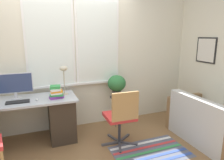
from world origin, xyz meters
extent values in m
plane|color=brown|center=(0.00, 0.00, 0.00)|extent=(14.00, 14.00, 0.00)
cube|color=beige|center=(0.00, 0.73, 1.35)|extent=(9.00, 0.06, 2.70)
cube|color=white|center=(-0.29, 0.69, 1.58)|extent=(0.82, 0.02, 1.52)
cube|color=white|center=(-0.29, 0.68, 1.58)|extent=(0.75, 0.01, 1.45)
cube|color=white|center=(0.56, 0.69, 1.58)|extent=(0.82, 0.02, 1.52)
cube|color=white|center=(0.56, 0.68, 1.58)|extent=(0.75, 0.01, 1.45)
cube|color=white|center=(0.13, 0.70, 0.83)|extent=(1.71, 0.11, 0.04)
cube|color=beige|center=(2.49, 0.00, 1.35)|extent=(0.06, 9.00, 2.70)
cube|color=black|center=(2.46, -0.02, 1.44)|extent=(0.02, 0.45, 0.47)
cube|color=silver|center=(2.45, -0.02, 1.44)|extent=(0.01, 0.40, 0.42)
cube|color=#B2B7BC|center=(-0.93, 0.33, 0.72)|extent=(1.92, 0.65, 0.03)
cube|color=#33281E|center=(-0.21, 0.33, 0.35)|extent=(0.40, 0.57, 0.71)
cylinder|color=silver|center=(-0.88, 0.44, 0.75)|extent=(0.16, 0.16, 0.02)
cylinder|color=silver|center=(-0.88, 0.44, 0.80)|extent=(0.05, 0.05, 0.09)
cube|color=silver|center=(-0.88, 0.44, 0.99)|extent=(0.53, 0.02, 0.31)
cube|color=navy|center=(-0.88, 0.43, 0.99)|extent=(0.51, 0.01, 0.29)
cube|color=black|center=(-0.84, 0.22, 0.75)|extent=(0.33, 0.14, 0.02)
ellipsoid|color=silver|center=(-0.57, 0.21, 0.76)|extent=(0.04, 0.07, 0.04)
cylinder|color=#BCB299|center=(-0.13, 0.40, 0.74)|extent=(0.12, 0.12, 0.01)
cylinder|color=#BCB299|center=(-0.13, 0.40, 0.95)|extent=(0.02, 0.02, 0.40)
ellipsoid|color=#BCB299|center=(-0.13, 0.40, 1.18)|extent=(0.13, 0.13, 0.09)
cube|color=purple|center=(-0.28, 0.22, 0.76)|extent=(0.23, 0.15, 0.04)
cube|color=green|center=(-0.28, 0.21, 0.80)|extent=(0.22, 0.14, 0.03)
cube|color=white|center=(-0.29, 0.22, 0.83)|extent=(0.18, 0.15, 0.02)
cube|color=orange|center=(-0.28, 0.23, 0.85)|extent=(0.18, 0.16, 0.03)
cube|color=white|center=(-0.29, 0.21, 0.89)|extent=(0.16, 0.15, 0.03)
cube|color=green|center=(-0.29, 0.23, 0.92)|extent=(0.17, 0.18, 0.04)
cylinder|color=#B2844C|center=(-1.06, -0.17, 0.22)|extent=(0.04, 0.04, 0.44)
cube|color=#47474C|center=(0.47, -0.19, 0.01)|extent=(0.30, 0.05, 0.03)
cube|color=#47474C|center=(0.57, -0.33, 0.01)|extent=(0.14, 0.30, 0.03)
cube|color=#47474C|center=(0.74, -0.28, 0.01)|extent=(0.26, 0.21, 0.03)
cube|color=#47474C|center=(0.75, -0.11, 0.01)|extent=(0.27, 0.20, 0.03)
cube|color=#47474C|center=(0.58, -0.05, 0.01)|extent=(0.12, 0.30, 0.03)
cylinder|color=#333338|center=(0.62, -0.19, 0.23)|extent=(0.04, 0.04, 0.40)
cube|color=red|center=(0.62, -0.19, 0.46)|extent=(0.46, 0.44, 0.06)
cube|color=#B2844C|center=(0.62, -0.42, 0.70)|extent=(0.41, 0.05, 0.43)
cube|color=beige|center=(2.03, -0.65, 0.21)|extent=(0.74, 1.12, 0.42)
cube|color=beige|center=(1.74, -0.65, 0.59)|extent=(0.16, 1.12, 0.35)
cube|color=olive|center=(2.03, -0.04, 0.30)|extent=(0.74, 0.09, 0.61)
cylinder|color=#333338|center=(0.85, 0.47, 0.56)|extent=(0.25, 0.25, 0.02)
cylinder|color=#333338|center=(0.96, 0.47, 0.28)|extent=(0.01, 0.01, 0.55)
cylinder|color=#333338|center=(0.79, 0.56, 0.28)|extent=(0.01, 0.01, 0.55)
cylinder|color=#333338|center=(0.79, 0.37, 0.28)|extent=(0.01, 0.01, 0.55)
cylinder|color=#514C47|center=(0.85, 0.47, 0.63)|extent=(0.17, 0.17, 0.11)
ellipsoid|color=#2D7038|center=(0.85, 0.47, 0.83)|extent=(0.34, 0.34, 0.31)
cube|color=#565B6B|center=(0.96, -0.60, 0.00)|extent=(1.12, 0.69, 0.01)
cube|color=#334C99|center=(0.96, -0.73, 0.01)|extent=(1.10, 0.06, 0.00)
cube|color=#388E4C|center=(0.96, -0.60, 0.01)|extent=(1.10, 0.06, 0.00)
cube|color=#C63838|center=(0.96, -0.48, 0.01)|extent=(1.10, 0.06, 0.00)
cube|color=white|center=(0.96, -0.35, 0.01)|extent=(1.10, 0.06, 0.00)
camera|label=1|loc=(-0.55, -2.89, 1.71)|focal=32.00mm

